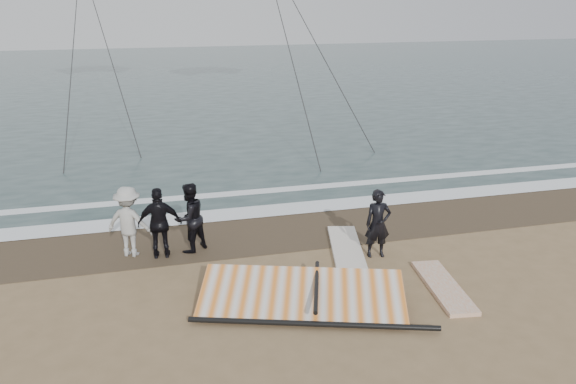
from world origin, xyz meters
The scene contains 10 objects.
ground centered at (0.00, 0.00, 0.00)m, with size 120.00×120.00×0.00m, color #8C704C.
sea centered at (0.00, 33.00, 0.01)m, with size 120.00×54.00×0.02m, color #233838.
wet_sand centered at (0.00, 4.50, 0.01)m, with size 120.00×2.80×0.01m, color #4C3D2B.
foam_near centered at (0.00, 5.90, 0.03)m, with size 120.00×0.90×0.01m, color white.
foam_far centered at (0.00, 7.60, 0.03)m, with size 120.00×0.45×0.01m, color white.
man_main centered at (2.32, 2.44, 0.83)m, with size 0.60×0.40×1.65m, color black.
board_white centered at (3.09, 0.61, 0.05)m, with size 0.64×2.28×0.09m, color silver.
board_cream centered at (1.72, 2.83, 0.06)m, with size 0.70×2.64×0.11m, color silver.
trio_cluster centered at (-2.70, 3.81, 0.86)m, with size 2.57×1.13×1.73m.
sail_rig centered at (-0.10, 0.75, 0.20)m, with size 4.50×2.92×0.51m.
Camera 1 is at (-2.69, -8.80, 5.90)m, focal length 35.00 mm.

